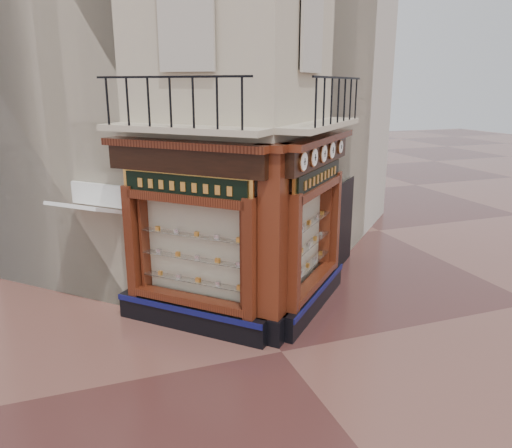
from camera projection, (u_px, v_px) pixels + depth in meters
name	position (u px, v px, depth m)	size (l,w,h in m)	color
ground	(281.00, 352.00, 9.71)	(80.00, 80.00, 0.00)	#452320
main_building	(197.00, 47.00, 13.66)	(8.00, 8.00, 12.00)	#B8A890
neighbour_left	(99.00, 68.00, 15.22)	(8.00, 8.00, 11.00)	#BBB4A3
neighbour_right	(252.00, 70.00, 16.85)	(8.00, 8.00, 11.00)	#BBB4A3
shopfront_left	(189.00, 240.00, 10.13)	(2.86, 2.86, 3.98)	black
shopfront_right	(314.00, 227.00, 11.06)	(2.86, 2.86, 3.98)	black
corner_pilaster	(273.00, 249.00, 9.64)	(0.85, 0.85, 3.98)	black
balcony	(255.00, 126.00, 9.92)	(5.94, 2.97, 1.03)	#B8A890
clock_a	(303.00, 162.00, 9.38)	(0.31, 0.31, 0.39)	#B8753D
clock_b	(314.00, 157.00, 9.92)	(0.31, 0.31, 0.39)	#B8753D
clock_c	(323.00, 154.00, 10.48)	(0.32, 0.32, 0.40)	#B8753D
clock_d	(332.00, 150.00, 11.00)	(0.32, 0.32, 0.40)	#B8753D
clock_e	(340.00, 147.00, 11.59)	(0.26, 0.26, 0.32)	#B8753D
awning	(94.00, 311.00, 11.45)	(1.44, 0.87, 0.08)	silver
signboard_left	(185.00, 186.00, 9.76)	(2.15, 2.15, 0.57)	#ECA745
signboard_right	(319.00, 177.00, 10.73)	(2.14, 2.14, 0.57)	#ECA745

